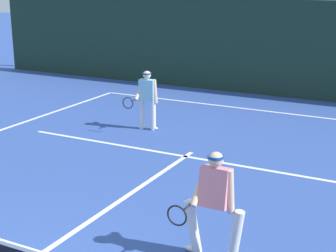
% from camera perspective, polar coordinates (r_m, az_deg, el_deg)
% --- Properties ---
extents(court_line_baseline_far, '(10.27, 0.10, 0.01)m').
position_cam_1_polar(court_line_baseline_far, '(15.79, 9.43, 1.77)').
color(court_line_baseline_far, white).
rests_on(court_line_baseline_far, ground_plane).
extents(court_line_service, '(8.37, 0.10, 0.01)m').
position_cam_1_polar(court_line_service, '(11.55, 1.91, -3.33)').
color(court_line_service, white).
rests_on(court_line_service, ground_plane).
extents(court_line_centre, '(0.10, 6.40, 0.01)m').
position_cam_1_polar(court_line_centre, '(9.22, -5.98, -8.57)').
color(court_line_centre, white).
rests_on(court_line_centre, ground_plane).
extents(player_near, '(0.92, 0.85, 1.58)m').
position_cam_1_polar(player_near, '(7.25, 5.04, -8.17)').
color(player_near, silver).
rests_on(player_near, ground_plane).
extents(player_far, '(0.64, 0.87, 1.53)m').
position_cam_1_polar(player_far, '(13.39, -2.33, 3.09)').
color(player_far, silver).
rests_on(player_far, ground_plane).
extents(back_fence_windscreen, '(22.89, 0.12, 3.13)m').
position_cam_1_polar(back_fence_windscreen, '(17.53, 11.91, 8.25)').
color(back_fence_windscreen, '#1A3126').
rests_on(back_fence_windscreen, ground_plane).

